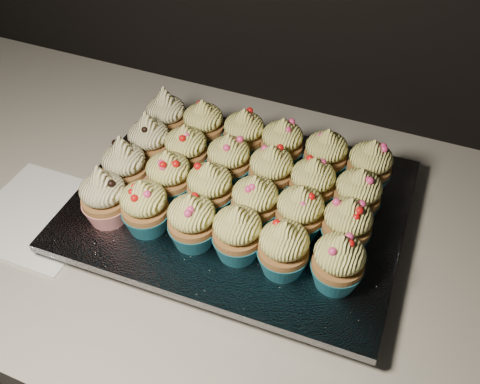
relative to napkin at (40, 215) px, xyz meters
The scene contains 29 objects.
cabinet 0.53m from the napkin, 25.56° to the left, with size 2.40×0.60×0.86m, color black.
worktop 0.25m from the napkin, 25.56° to the left, with size 2.44×0.64×0.04m, color beige.
napkin is the anchor object (origin of this frame).
baking_tray 0.29m from the napkin, 22.65° to the left, with size 0.41×0.32×0.02m, color black.
foil_lining 0.29m from the napkin, 22.65° to the left, with size 0.45×0.35×0.01m, color silver.
cupcake_0 0.14m from the napkin, ahead, with size 0.06×0.06×0.10m.
cupcake_1 0.19m from the napkin, ahead, with size 0.06×0.06×0.08m.
cupcake_2 0.25m from the napkin, ahead, with size 0.06×0.06×0.08m.
cupcake_3 0.31m from the napkin, ahead, with size 0.06×0.06×0.08m.
cupcake_4 0.37m from the napkin, ahead, with size 0.06×0.06×0.08m.
cupcake_5 0.43m from the napkin, ahead, with size 0.06×0.06×0.08m.
cupcake_6 0.15m from the napkin, 33.47° to the left, with size 0.06×0.06×0.10m.
cupcake_7 0.20m from the napkin, 24.61° to the left, with size 0.06×0.06×0.08m.
cupcake_8 0.26m from the napkin, 18.90° to the left, with size 0.06×0.06×0.08m.
cupcake_9 0.32m from the napkin, 14.83° to the left, with size 0.06×0.06×0.08m.
cupcake_10 0.38m from the napkin, 13.20° to the left, with size 0.06×0.06×0.08m.
cupcake_11 0.44m from the napkin, 11.73° to the left, with size 0.06×0.06×0.08m.
cupcake_12 0.19m from the napkin, 49.97° to the left, with size 0.06×0.06×0.10m.
cupcake_13 0.23m from the napkin, 39.24° to the left, with size 0.06×0.06×0.08m.
cupcake_14 0.28m from the napkin, 31.30° to the left, with size 0.06×0.06×0.08m.
cupcake_15 0.34m from the napkin, 25.89° to the left, with size 0.06×0.06×0.08m.
cupcake_16 0.39m from the napkin, 21.67° to the left, with size 0.06×0.06×0.08m.
cupcake_17 0.45m from the napkin, 19.08° to the left, with size 0.06×0.06×0.08m.
cupcake_18 0.24m from the napkin, 62.07° to the left, with size 0.06×0.06×0.10m.
cupcake_19 0.27m from the napkin, 50.50° to the left, with size 0.06×0.06×0.08m.
cupcake_20 0.32m from the napkin, 41.55° to the left, with size 0.06×0.06×0.08m.
cupcake_21 0.36m from the napkin, 35.27° to the left, with size 0.06×0.06×0.08m.
cupcake_22 0.42m from the napkin, 30.10° to the left, with size 0.06×0.06×0.08m.
cupcake_23 0.47m from the napkin, 26.31° to the left, with size 0.06×0.06×0.08m.
Camera 1 is at (0.25, 1.21, 1.46)m, focal length 40.00 mm.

